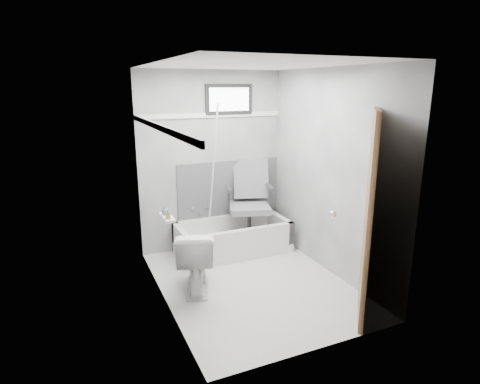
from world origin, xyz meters
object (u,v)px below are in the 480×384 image
soap_bottle_b (165,210)px  toilet (196,259)px  office_chair (249,202)px  soap_bottle_a (168,214)px  bathtub (233,237)px  door (413,223)px

soap_bottle_b → toilet: bearing=1.8°
office_chair → soap_bottle_a: office_chair is taller
soap_bottle_a → soap_bottle_b: soap_bottle_a is taller
office_chair → soap_bottle_b: bearing=-131.3°
office_chair → soap_bottle_a: size_ratio=10.27×
toilet → soap_bottle_a: size_ratio=6.71×
soap_bottle_a → bathtub: bearing=40.6°
bathtub → soap_bottle_a: bearing=-139.4°
office_chair → door: 2.34m
bathtub → toilet: toilet is taller
office_chair → door: size_ratio=0.55×
bathtub → soap_bottle_b: size_ratio=17.50×
door → soap_bottle_b: bearing=143.7°
bathtub → soap_bottle_a: 1.63m
door → soap_bottle_a: door is taller
door → soap_bottle_b: 2.38m
door → bathtub: bearing=110.5°
toilet → soap_bottle_b: soap_bottle_b is taller
office_chair → toilet: (-1.03, -0.82, -0.32)m
bathtub → toilet: bearing=-134.4°
bathtub → soap_bottle_b: (-1.09, -0.80, 0.75)m
office_chair → toilet: size_ratio=1.53×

